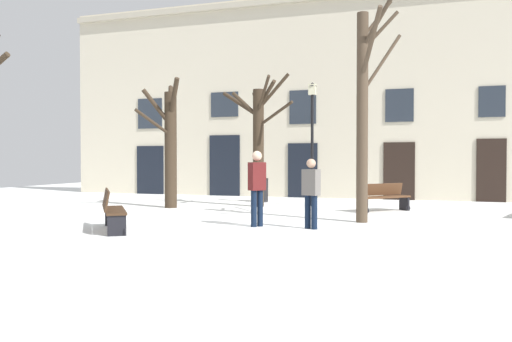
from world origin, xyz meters
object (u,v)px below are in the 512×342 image
Objects in this scene: tree_foreground at (364,106)px; litter_bin at (262,190)px; tree_near_facade at (258,138)px; person_strolling at (257,184)px; bench_back_to_back_right at (383,197)px; tree_left_of_center at (170,143)px; streetlamp at (312,131)px; bench_near_center_tree at (112,209)px; person_near_bench at (311,190)px.

litter_bin is at bearing 129.49° from tree_foreground.
tree_near_facade reaches higher than person_strolling.
litter_bin is 0.55× the size of bench_back_to_back_right.
tree_left_of_center is 2.60× the size of bench_back_to_back_right.
tree_foreground is 4.72m from streetlamp.
tree_left_of_center is (-2.62, -1.32, -0.18)m from tree_near_facade.
bench_near_center_tree is (-1.32, -6.57, -1.81)m from tree_near_facade.
tree_left_of_center is 2.34× the size of person_strolling.
bench_near_center_tree is (-0.84, -8.52, 0.04)m from litter_bin.
tree_near_facade is 2.76× the size of bench_back_to_back_right.
tree_near_facade is 1.88m from streetlamp.
tree_near_facade reaches higher than streetlamp.
tree_foreground is 1.37× the size of streetlamp.
tree_left_of_center is at bearing 162.84° from tree_foreground.
tree_near_facade is at bearing 139.26° from tree_foreground.
tree_foreground reaches higher than person_strolling.
bench_back_to_back_right is at bearing -26.03° from streetlamp.
bench_near_center_tree is at bearing -111.97° from streetlamp.
person_near_bench is (4.17, 1.65, 0.40)m from bench_near_center_tree.
bench_near_center_tree is at bearing -101.39° from tree_near_facade.
litter_bin is (2.13, 3.27, -1.67)m from tree_left_of_center.
streetlamp is at bearing 124.55° from person_near_bench.
tree_near_facade is at bearing -125.67° from person_strolling.
tree_left_of_center is at bearing 141.64° from bench_back_to_back_right.
tree_near_facade reaches higher than litter_bin.
tree_near_facade is 5.85m from person_near_bench.
bench_back_to_back_right is at bearing 8.13° from tree_left_of_center.
tree_foreground is at bearing -17.16° from tree_left_of_center.
tree_left_of_center is 6.65m from person_near_bench.
tree_left_of_center is at bearing -153.21° from tree_near_facade.
tree_foreground is at bearing -141.45° from bench_back_to_back_right.
person_strolling is at bearing -157.17° from person_near_bench.
bench_back_to_back_right is (4.11, -0.36, -1.84)m from tree_near_facade.
tree_foreground is 6.58m from bench_near_center_tree.
tree_near_facade is 6.94m from bench_near_center_tree.
person_strolling is at bearing -165.91° from bench_back_to_back_right.
person_near_bench is at bearing -122.38° from tree_foreground.
tree_left_of_center reaches higher than litter_bin.
person_strolling reaches higher than bench_back_to_back_right.
litter_bin is (-4.34, 5.27, -2.49)m from tree_foreground.
person_near_bench is (5.46, -3.60, -1.23)m from tree_left_of_center.
person_strolling is at bearing -72.57° from tree_near_facade.
tree_foreground is 3.60× the size of bench_back_to_back_right.
person_near_bench is (2.84, -4.92, -1.41)m from tree_near_facade.
litter_bin is 7.18m from person_strolling.
bench_near_center_tree is 1.00× the size of person_strolling.
tree_foreground is 1.38× the size of tree_left_of_center.
streetlamp is at bearing -27.37° from litter_bin.
bench_back_to_back_right is (4.60, -2.31, 0.01)m from litter_bin.
tree_foreground is 6.60× the size of litter_bin.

